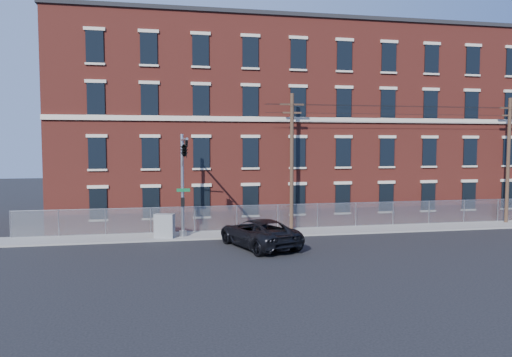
{
  "coord_description": "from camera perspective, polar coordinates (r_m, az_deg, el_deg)",
  "views": [
    {
      "loc": [
        -7.41,
        -28.86,
        6.41
      ],
      "look_at": [
        -0.99,
        4.0,
        4.07
      ],
      "focal_mm": 34.14,
      "sensor_mm": 36.0,
      "label": 1
    }
  ],
  "objects": [
    {
      "name": "ground",
      "position": [
        30.48,
        3.29,
        -8.14
      ],
      "size": [
        140.0,
        140.0,
        0.0
      ],
      "primitive_type": "plane",
      "color": "black",
      "rests_on": "ground"
    },
    {
      "name": "sidewalk",
      "position": [
        39.54,
        18.6,
        -5.45
      ],
      "size": [
        65.0,
        3.0,
        0.12
      ],
      "primitive_type": "cube",
      "color": "gray",
      "rests_on": "ground"
    },
    {
      "name": "mill_building",
      "position": [
        47.02,
        13.4,
        6.01
      ],
      "size": [
        55.3,
        14.32,
        16.3
      ],
      "color": "maroon",
      "rests_on": "ground"
    },
    {
      "name": "chain_link_fence",
      "position": [
        40.52,
        17.72,
        -3.78
      ],
      "size": [
        59.06,
        0.06,
        1.85
      ],
      "color": "#A5A8AD",
      "rests_on": "ground"
    },
    {
      "name": "traffic_signal_mast",
      "position": [
        31.09,
        -8.46,
        2.08
      ],
      "size": [
        0.9,
        6.75,
        7.0
      ],
      "color": "#9EA0A5",
      "rests_on": "ground"
    },
    {
      "name": "utility_pole_near",
      "position": [
        35.74,
        4.21,
        2.27
      ],
      "size": [
        1.8,
        0.28,
        10.0
      ],
      "color": "#4A3325",
      "rests_on": "ground"
    },
    {
      "name": "utility_pole_mid",
      "position": [
        44.05,
        27.45,
        2.16
      ],
      "size": [
        1.8,
        0.28,
        10.0
      ],
      "color": "#4A3325",
      "rests_on": "ground"
    },
    {
      "name": "overhead_wires",
      "position": [
        44.12,
        27.61,
        7.07
      ],
      "size": [
        40.0,
        0.62,
        0.62
      ],
      "color": "black",
      "rests_on": "ground"
    },
    {
      "name": "pickup_truck",
      "position": [
        30.57,
        0.31,
        -6.39
      ],
      "size": [
        4.85,
        7.05,
        1.79
      ],
      "primitive_type": "imported",
      "rotation": [
        0.0,
        0.0,
        3.46
      ],
      "color": "black",
      "rests_on": "ground"
    },
    {
      "name": "utility_cabinet",
      "position": [
        33.51,
        -10.67,
        -5.48
      ],
      "size": [
        1.43,
        1.01,
        1.62
      ],
      "primitive_type": "cube",
      "rotation": [
        0.0,
        0.0,
        -0.31
      ],
      "color": "slate",
      "rests_on": "sidewalk"
    }
  ]
}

